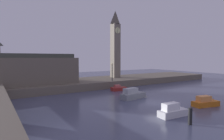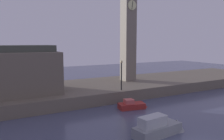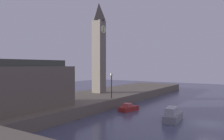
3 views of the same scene
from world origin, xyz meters
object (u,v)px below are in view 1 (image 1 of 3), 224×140
parliament_hall (32,69)px  boat_cruiser_grey (135,94)px  streetlamp (112,70)px  boat_ferry_white (175,111)px  boat_dinghy_red (120,88)px  mooring_post_left (190,116)px  boat_patrol_orange (207,102)px  clock_tower (115,43)px

parliament_hall → boat_cruiser_grey: bearing=-50.0°
streetlamp → boat_ferry_white: 21.43m
streetlamp → boat_dinghy_red: (-0.32, -3.50, -3.55)m
streetlamp → parliament_hall: bearing=164.1°
mooring_post_left → boat_patrol_orange: bearing=20.6°
mooring_post_left → boat_patrol_orange: size_ratio=0.36×
clock_tower → boat_dinghy_red: (-5.29, -9.63, -9.94)m
boat_cruiser_grey → parliament_hall: bearing=130.0°
clock_tower → parliament_hall: (-20.59, -1.67, -5.93)m
parliament_hall → boat_cruiser_grey: 20.45m
parliament_hall → boat_patrol_orange: 30.77m
boat_ferry_white → boat_cruiser_grey: boat_cruiser_grey is taller
boat_ferry_white → boat_patrol_orange: (7.43, 0.51, -0.05)m
mooring_post_left → boat_patrol_orange: (8.43, 3.17, -0.32)m
streetlamp → clock_tower: bearing=51.0°
clock_tower → boat_ferry_white: size_ratio=3.98×
boat_cruiser_grey → boat_ferry_white: bearing=-102.8°
clock_tower → parliament_hall: size_ratio=1.09×
clock_tower → boat_ferry_white: 30.11m
clock_tower → boat_patrol_orange: size_ratio=3.70×
boat_ferry_white → boat_patrol_orange: 7.45m
clock_tower → boat_cruiser_grey: (-7.67, -17.07, -9.70)m
mooring_post_left → boat_ferry_white: bearing=69.3°
boat_patrol_orange → boat_cruiser_grey: boat_cruiser_grey is taller
clock_tower → boat_patrol_orange: 28.09m
parliament_hall → streetlamp: bearing=-15.9°
boat_dinghy_red → streetlamp: bearing=84.8°
streetlamp → boat_dinghy_red: bearing=-95.2°
mooring_post_left → boat_patrol_orange: 9.01m
boat_patrol_orange → boat_cruiser_grey: bearing=119.8°
clock_tower → boat_dinghy_red: clock_tower is taller
mooring_post_left → boat_cruiser_grey: bearing=75.4°
streetlamp → boat_patrol_orange: 20.53m
boat_dinghy_red → boat_patrol_orange: 16.82m
clock_tower → boat_patrol_orange: (-2.44, -26.21, -9.83)m
boat_ferry_white → boat_cruiser_grey: bearing=77.2°
boat_dinghy_red → boat_ferry_white: 17.69m
boat_ferry_white → boat_cruiser_grey: (2.20, 9.65, 0.07)m
clock_tower → streetlamp: 10.15m
parliament_hall → boat_cruiser_grey: size_ratio=2.97×
boat_dinghy_red → boat_ferry_white: boat_ferry_white is taller
boat_ferry_white → streetlamp: bearing=76.6°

